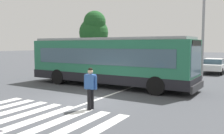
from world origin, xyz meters
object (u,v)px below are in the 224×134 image
object	(u,v)px
parked_car_champagne	(132,62)
parked_car_charcoal	(183,64)
background_tree_left	(94,30)
pedestrian_crossing_street	(91,86)
parked_car_white	(214,65)
city_transit_bus	(109,61)
parked_car_black	(158,63)

from	to	relation	value
parked_car_champagne	parked_car_charcoal	bearing A→B (deg)	-2.15
background_tree_left	pedestrian_crossing_street	bearing A→B (deg)	-56.57
parked_car_champagne	pedestrian_crossing_street	bearing A→B (deg)	-70.49
parked_car_champagne	parked_car_charcoal	world-z (taller)	same
pedestrian_crossing_street	parked_car_charcoal	xyz separation A→B (m)	(-0.08, 15.65, -0.20)
parked_car_white	background_tree_left	size ratio (longest dim) A/B	0.66
pedestrian_crossing_street	parked_car_white	world-z (taller)	pedestrian_crossing_street
parked_car_charcoal	background_tree_left	size ratio (longest dim) A/B	0.67
pedestrian_crossing_street	parked_car_white	xyz separation A→B (m)	(2.58, 16.26, -0.20)
city_transit_bus	parked_car_black	world-z (taller)	city_transit_bus
pedestrian_crossing_street	parked_car_white	distance (m)	16.46
parked_car_champagne	parked_car_charcoal	xyz separation A→B (m)	(5.54, -0.21, 0.00)
parked_car_charcoal	pedestrian_crossing_street	bearing A→B (deg)	-89.72
parked_car_black	parked_car_white	distance (m)	5.39
parked_car_charcoal	parked_car_black	bearing A→B (deg)	169.51
city_transit_bus	parked_car_charcoal	size ratio (longest dim) A/B	2.40
parked_car_black	parked_car_white	bearing A→B (deg)	1.13
parked_car_black	parked_car_charcoal	size ratio (longest dim) A/B	0.98
city_transit_bus	parked_car_black	xyz separation A→B (m)	(-0.55, 10.82, -0.82)
city_transit_bus	pedestrian_crossing_street	size ratio (longest dim) A/B	6.43
parked_car_white	background_tree_left	world-z (taller)	background_tree_left
city_transit_bus	parked_car_charcoal	world-z (taller)	city_transit_bus
parked_car_black	background_tree_left	bearing A→B (deg)	166.62
parked_car_champagne	parked_car_black	world-z (taller)	same
parked_car_black	parked_car_charcoal	distance (m)	2.78
city_transit_bus	parked_car_white	bearing A→B (deg)	66.11
city_transit_bus	background_tree_left	bearing A→B (deg)	127.11
pedestrian_crossing_street	parked_car_charcoal	size ratio (longest dim) A/B	0.37
parked_car_champagne	parked_car_charcoal	size ratio (longest dim) A/B	0.98
parked_car_black	pedestrian_crossing_street	bearing A→B (deg)	-80.12
parked_car_black	parked_car_white	xyz separation A→B (m)	(5.39, 0.11, 0.00)
city_transit_bus	pedestrian_crossing_street	distance (m)	5.83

